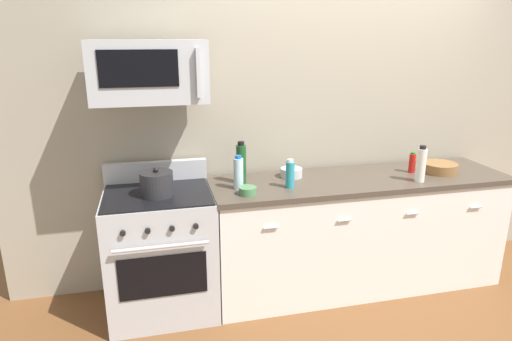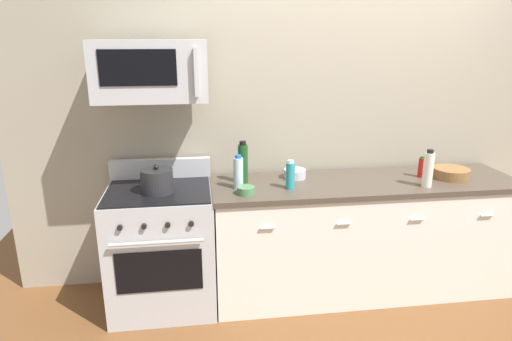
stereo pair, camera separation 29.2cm
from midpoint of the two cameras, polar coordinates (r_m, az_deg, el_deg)
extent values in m
plane|color=brown|center=(3.86, 10.31, -14.05)|extent=(6.52, 6.52, 0.00)
cube|color=#9E937F|center=(3.74, 8.90, 7.23)|extent=(5.43, 0.10, 2.70)
cube|color=silver|center=(3.65, 10.67, -8.12)|extent=(2.31, 0.62, 0.88)
cube|color=#473D33|center=(3.48, 11.08, -1.24)|extent=(2.34, 0.65, 0.04)
cube|color=black|center=(3.62, 12.17, -15.53)|extent=(2.31, 0.02, 0.10)
cylinder|color=silver|center=(3.02, -0.84, -7.47)|extent=(0.10, 0.02, 0.02)
cylinder|color=silver|center=(3.17, 8.80, -6.45)|extent=(0.10, 0.02, 0.02)
cylinder|color=silver|center=(3.40, 17.30, -5.39)|extent=(0.10, 0.02, 0.02)
cylinder|color=silver|center=(3.69, 24.57, -4.39)|extent=(0.10, 0.02, 0.02)
cube|color=#B7BABF|center=(3.37, -14.60, -10.36)|extent=(0.76, 0.64, 0.91)
cube|color=black|center=(3.08, -14.66, -13.16)|extent=(0.58, 0.01, 0.30)
cylinder|color=#B7BABF|center=(2.95, -15.00, -9.58)|extent=(0.61, 0.02, 0.02)
cube|color=#B7BABF|center=(3.44, -15.20, -0.19)|extent=(0.76, 0.06, 0.16)
cube|color=black|center=(3.19, -15.21, -2.96)|extent=(0.73, 0.61, 0.01)
cylinder|color=black|center=(2.95, -19.62, -7.70)|extent=(0.04, 0.02, 0.04)
cylinder|color=black|center=(2.93, -16.65, -7.54)|extent=(0.04, 0.02, 0.04)
cylinder|color=black|center=(2.92, -13.66, -7.36)|extent=(0.04, 0.02, 0.04)
cylinder|color=black|center=(2.92, -10.66, -7.15)|extent=(0.04, 0.02, 0.04)
cube|color=#B7BABF|center=(3.07, -16.41, 12.19)|extent=(0.74, 0.40, 0.40)
cube|color=black|center=(2.86, -17.85, 12.42)|extent=(0.48, 0.01, 0.22)
cube|color=#B7BABF|center=(2.85, -10.48, 12.27)|extent=(0.02, 0.04, 0.30)
cylinder|color=#19471E|center=(3.26, -4.49, 0.78)|extent=(0.07, 0.07, 0.29)
cylinder|color=black|center=(3.22, -4.56, 3.48)|extent=(0.05, 0.05, 0.03)
cylinder|color=#B21914|center=(3.69, 17.43, 0.88)|extent=(0.05, 0.05, 0.15)
cylinder|color=#19721E|center=(3.67, 17.54, 2.12)|extent=(0.03, 0.03, 0.02)
cylinder|color=silver|center=(3.14, -4.95, -0.47)|extent=(0.07, 0.07, 0.22)
cylinder|color=blue|center=(3.11, -5.01, 1.71)|extent=(0.05, 0.05, 0.02)
cylinder|color=silver|center=(3.46, 18.32, 0.61)|extent=(0.07, 0.07, 0.25)
cylinder|color=black|center=(3.43, 18.53, 2.83)|extent=(0.05, 0.05, 0.03)
cylinder|color=teal|center=(3.16, 1.79, -0.60)|extent=(0.06, 0.06, 0.19)
cylinder|color=white|center=(3.13, 1.81, 1.24)|extent=(0.04, 0.04, 0.02)
cylinder|color=#B2B5BA|center=(3.42, 2.16, -0.30)|extent=(0.17, 0.17, 0.07)
torus|color=#B2B5BA|center=(3.41, 2.16, 0.19)|extent=(0.17, 0.17, 0.01)
cylinder|color=#B2B5BA|center=(3.43, 2.15, -0.77)|extent=(0.09, 0.09, 0.01)
cylinder|color=#477A4C|center=(3.05, -3.83, -2.66)|extent=(0.12, 0.12, 0.05)
torus|color=#477A4C|center=(3.04, -3.84, -2.24)|extent=(0.12, 0.12, 0.01)
cylinder|color=#477A4C|center=(3.06, -3.82, -3.06)|extent=(0.07, 0.07, 0.01)
cylinder|color=brown|center=(3.78, 20.62, 0.32)|extent=(0.27, 0.27, 0.08)
torus|color=brown|center=(3.77, 20.67, 0.78)|extent=(0.27, 0.27, 0.01)
cylinder|color=brown|center=(3.79, 20.57, -0.15)|extent=(0.15, 0.15, 0.01)
cylinder|color=#262628|center=(3.11, -15.36, -1.71)|extent=(0.22, 0.22, 0.17)
sphere|color=black|center=(3.08, -15.50, 0.03)|extent=(0.04, 0.04, 0.04)
camera|label=1|loc=(0.15, -92.66, -0.81)|focal=30.95mm
camera|label=2|loc=(0.15, 87.34, 0.81)|focal=30.95mm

